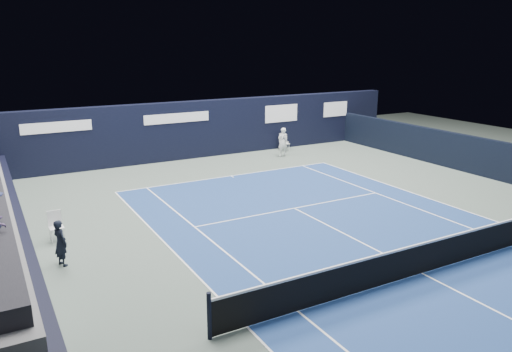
% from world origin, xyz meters
% --- Properties ---
extents(ground, '(48.00, 48.00, 0.00)m').
position_xyz_m(ground, '(0.00, 2.00, 0.00)').
color(ground, '#4D5B53').
rests_on(ground, ground).
extents(court_surface, '(10.97, 23.77, 0.01)m').
position_xyz_m(court_surface, '(0.00, 0.00, 0.00)').
color(court_surface, navy).
rests_on(court_surface, ground).
extents(enclosure_wall_right, '(0.30, 22.00, 1.80)m').
position_xyz_m(enclosure_wall_right, '(10.50, 6.00, 0.90)').
color(enclosure_wall_right, black).
rests_on(enclosure_wall_right, ground).
extents(folding_chair_back_a, '(0.43, 0.41, 0.93)m').
position_xyz_m(folding_chair_back_a, '(5.33, 15.51, 0.53)').
color(folding_chair_back_a, silver).
rests_on(folding_chair_back_a, ground).
extents(folding_chair_back_b, '(0.55, 0.54, 0.97)m').
position_xyz_m(folding_chair_back_b, '(5.43, 15.87, 0.55)').
color(folding_chair_back_b, silver).
rests_on(folding_chair_back_b, ground).
extents(line_judge_chair, '(0.44, 0.43, 0.98)m').
position_xyz_m(line_judge_chair, '(-8.43, 7.49, 0.56)').
color(line_judge_chair, white).
rests_on(line_judge_chair, ground).
extents(line_judge, '(0.50, 0.59, 1.36)m').
position_xyz_m(line_judge, '(-8.58, 5.43, 0.68)').
color(line_judge, black).
rests_on(line_judge, ground).
extents(court_markings, '(11.03, 23.83, 0.00)m').
position_xyz_m(court_markings, '(0.00, 0.00, 0.01)').
color(court_markings, white).
rests_on(court_markings, court_surface).
extents(tennis_net, '(12.90, 0.10, 1.10)m').
position_xyz_m(tennis_net, '(0.00, 0.00, 0.51)').
color(tennis_net, black).
rests_on(tennis_net, ground).
extents(back_sponsor_wall, '(26.00, 0.63, 3.10)m').
position_xyz_m(back_sponsor_wall, '(0.01, 16.50, 1.55)').
color(back_sponsor_wall, black).
rests_on(back_sponsor_wall, ground).
extents(side_barrier_left, '(0.33, 22.00, 1.20)m').
position_xyz_m(side_barrier_left, '(-9.50, 5.97, 0.60)').
color(side_barrier_left, black).
rests_on(side_barrier_left, ground).
extents(tennis_player, '(0.59, 0.81, 1.60)m').
position_xyz_m(tennis_player, '(4.46, 14.34, 0.80)').
color(tennis_player, white).
rests_on(tennis_player, ground).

